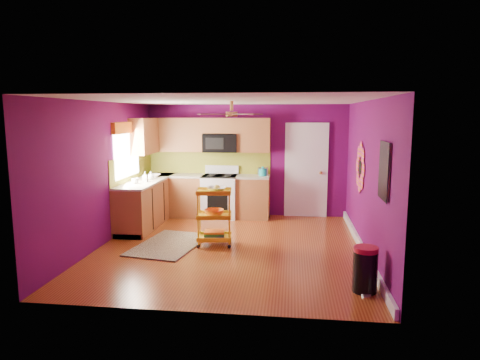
# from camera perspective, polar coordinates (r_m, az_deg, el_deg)

# --- Properties ---
(ground) EXTENTS (5.00, 5.00, 0.00)m
(ground) POSITION_cam_1_polar(r_m,az_deg,el_deg) (7.50, -1.28, -8.92)
(ground) COLOR maroon
(ground) RESTS_ON ground
(room_envelope) EXTENTS (4.54, 5.04, 2.52)m
(room_envelope) POSITION_cam_1_polar(r_m,az_deg,el_deg) (7.18, -1.11, 3.60)
(room_envelope) COLOR #5C0A52
(room_envelope) RESTS_ON ground
(lower_cabinets) EXTENTS (2.81, 2.31, 0.94)m
(lower_cabinets) POSITION_cam_1_polar(r_m,az_deg,el_deg) (9.39, -7.85, -2.67)
(lower_cabinets) COLOR brown
(lower_cabinets) RESTS_ON ground
(electric_range) EXTENTS (0.76, 0.66, 1.13)m
(electric_range) POSITION_cam_1_polar(r_m,az_deg,el_deg) (9.55, -2.69, -2.10)
(electric_range) COLOR white
(electric_range) RESTS_ON ground
(upper_cabinetry) EXTENTS (2.80, 2.30, 1.26)m
(upper_cabinetry) POSITION_cam_1_polar(r_m,az_deg,el_deg) (9.54, -6.87, 5.80)
(upper_cabinetry) COLOR brown
(upper_cabinetry) RESTS_ON ground
(left_window) EXTENTS (0.08, 1.35, 1.08)m
(left_window) POSITION_cam_1_polar(r_m,az_deg,el_deg) (8.77, -14.85, 4.92)
(left_window) COLOR white
(left_window) RESTS_ON ground
(panel_door) EXTENTS (0.95, 0.11, 2.15)m
(panel_door) POSITION_cam_1_polar(r_m,az_deg,el_deg) (9.63, 8.81, 1.16)
(panel_door) COLOR white
(panel_door) RESTS_ON ground
(right_wall_art) EXTENTS (0.04, 2.74, 1.04)m
(right_wall_art) POSITION_cam_1_polar(r_m,az_deg,el_deg) (6.89, 16.91, 1.44)
(right_wall_art) COLOR black
(right_wall_art) RESTS_ON ground
(ceiling_fan) EXTENTS (1.01, 1.01, 0.26)m
(ceiling_fan) POSITION_cam_1_polar(r_m,az_deg,el_deg) (7.35, -1.12, 8.85)
(ceiling_fan) COLOR #BF8C3F
(ceiling_fan) RESTS_ON ground
(shag_rug) EXTENTS (1.24, 1.75, 0.02)m
(shag_rug) POSITION_cam_1_polar(r_m,az_deg,el_deg) (7.71, -9.39, -8.46)
(shag_rug) COLOR black
(shag_rug) RESTS_ON ground
(rolling_cart) EXTENTS (0.65, 0.51, 1.08)m
(rolling_cart) POSITION_cam_1_polar(r_m,az_deg,el_deg) (7.47, -3.41, -4.60)
(rolling_cart) COLOR yellow
(rolling_cart) RESTS_ON ground
(trash_can) EXTENTS (0.41, 0.41, 0.60)m
(trash_can) POSITION_cam_1_polar(r_m,az_deg,el_deg) (5.84, 16.34, -11.37)
(trash_can) COLOR black
(trash_can) RESTS_ON ground
(teal_kettle) EXTENTS (0.18, 0.18, 0.21)m
(teal_kettle) POSITION_cam_1_polar(r_m,az_deg,el_deg) (9.41, 3.06, 1.07)
(teal_kettle) COLOR #16A7A6
(teal_kettle) RESTS_ON lower_cabinets
(toaster) EXTENTS (0.22, 0.15, 0.18)m
(toaster) POSITION_cam_1_polar(r_m,az_deg,el_deg) (9.46, 3.08, 1.15)
(toaster) COLOR beige
(toaster) RESTS_ON lower_cabinets
(soap_bottle_a) EXTENTS (0.09, 0.09, 0.20)m
(soap_bottle_a) POSITION_cam_1_polar(r_m,az_deg,el_deg) (8.76, -12.53, 0.42)
(soap_bottle_a) COLOR #EA3F72
(soap_bottle_a) RESTS_ON lower_cabinets
(soap_bottle_b) EXTENTS (0.13, 0.13, 0.17)m
(soap_bottle_b) POSITION_cam_1_polar(r_m,az_deg,el_deg) (9.06, -11.81, 0.61)
(soap_bottle_b) COLOR white
(soap_bottle_b) RESTS_ON lower_cabinets
(counter_dish) EXTENTS (0.26, 0.26, 0.06)m
(counter_dish) POSITION_cam_1_polar(r_m,az_deg,el_deg) (9.42, -11.36, 0.59)
(counter_dish) COLOR white
(counter_dish) RESTS_ON lower_cabinets
(counter_cup) EXTENTS (0.13, 0.13, 0.11)m
(counter_cup) POSITION_cam_1_polar(r_m,az_deg,el_deg) (8.59, -13.79, -0.11)
(counter_cup) COLOR white
(counter_cup) RESTS_ON lower_cabinets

